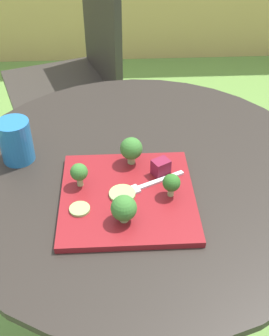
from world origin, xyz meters
name	(u,v)px	position (x,y,z in m)	size (l,w,h in m)	color
ground_plane	(139,329)	(0.00, 0.00, 0.00)	(12.00, 12.00, 0.00)	#669342
patio_table	(140,243)	(0.00, 0.00, 0.44)	(0.86, 0.86, 0.70)	#28231E
patio_chair	(78,64)	(-0.21, 0.93, 0.53)	(0.56, 0.56, 0.90)	#332D28
salad_plate	(128,197)	(-0.03, -0.11, 0.71)	(0.28, 0.28, 0.01)	maroon
drinking_glass	(16,143)	(-0.28, 0.05, 0.75)	(0.07, 0.07, 0.10)	#236BA8
fork	(146,185)	(0.01, -0.08, 0.72)	(0.15, 0.08, 0.00)	silver
broccoli_floret_0	(131,149)	(-0.02, 0.00, 0.75)	(0.05, 0.05, 0.06)	#99B770
broccoli_floret_1	(124,208)	(-0.04, -0.18, 0.75)	(0.05, 0.05, 0.06)	#99B770
broccoli_floret_2	(79,173)	(-0.13, -0.07, 0.75)	(0.04, 0.04, 0.05)	#99B770
broccoli_floret_3	(171,183)	(0.05, -0.11, 0.75)	(0.04, 0.04, 0.05)	#99B770
cucumber_slice_0	(122,194)	(-0.05, -0.11, 0.72)	(0.05, 0.05, 0.01)	#8EB766
cucumber_slice_1	(80,209)	(-0.13, -0.15, 0.72)	(0.04, 0.04, 0.01)	#8EB766
beet_chunk_0	(161,167)	(0.04, -0.04, 0.73)	(0.04, 0.03, 0.04)	maroon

